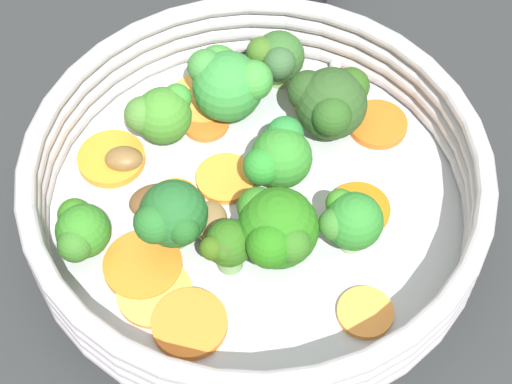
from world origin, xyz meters
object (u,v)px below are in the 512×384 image
object	(u,v)px
carrot_slice_6	(378,124)
broccoli_floret_5	(276,229)
carrot_slice_0	(225,178)
broccoli_floret_0	(172,217)
carrot_slice_3	(202,99)
broccoli_floret_8	(224,245)
broccoli_floret_4	(227,82)
carrot_slice_7	(175,200)
carrot_slice_11	(143,265)
broccoli_floret_7	(330,102)
broccoli_floret_9	(161,114)
carrot_slice_2	(206,123)
mushroom_piece_1	(210,221)
carrot_slice_8	(359,209)
broccoli_floret_3	(277,58)
mushroom_piece_2	(155,201)
carrot_slice_5	(190,324)
carrot_slice_12	(326,98)
mushroom_piece_0	(121,164)
skillet	(256,212)
broccoli_floret_1	(350,221)
carrot_slice_9	(365,313)
carrot_slice_4	(279,218)
broccoli_floret_2	(280,156)
broccoli_floret_6	(81,231)
carrot_slice_1	(108,164)

from	to	relation	value
carrot_slice_6	broccoli_floret_5	world-z (taller)	broccoli_floret_5
carrot_slice_0	broccoli_floret_0	world-z (taller)	broccoli_floret_0
carrot_slice_3	broccoli_floret_8	bearing A→B (deg)	118.26
broccoli_floret_4	carrot_slice_7	bearing A→B (deg)	87.03
carrot_slice_11	carrot_slice_0	bearing A→B (deg)	-106.80
broccoli_floret_7	broccoli_floret_9	distance (m)	0.11
carrot_slice_2	mushroom_piece_1	bearing A→B (deg)	114.09
carrot_slice_8	broccoli_floret_5	bearing A→B (deg)	51.12
carrot_slice_6	broccoli_floret_3	size ratio (longest dim) A/B	0.92
broccoli_floret_8	mushroom_piece_2	size ratio (longest dim) A/B	1.18
carrot_slice_5	carrot_slice_6	xyz separation A→B (m)	(-0.06, -0.18, -0.00)
carrot_slice_2	broccoli_floret_8	bearing A→B (deg)	118.20
carrot_slice_6	mushroom_piece_1	xyz separation A→B (m)	(0.07, 0.11, 0.00)
carrot_slice_7	carrot_slice_12	xyz separation A→B (m)	(-0.06, -0.11, 0.00)
broccoli_floret_7	mushroom_piece_0	bearing A→B (deg)	34.25
broccoli_floret_0	carrot_slice_7	bearing A→B (deg)	-65.58
broccoli_floret_8	mushroom_piece_0	size ratio (longest dim) A/B	1.57
broccoli_floret_3	broccoli_floret_7	world-z (taller)	broccoli_floret_7
skillet	carrot_slice_11	size ratio (longest dim) A/B	5.68
carrot_slice_5	mushroom_piece_2	world-z (taller)	mushroom_piece_2
broccoli_floret_1	broccoli_floret_3	distance (m)	0.13
carrot_slice_0	carrot_slice_9	size ratio (longest dim) A/B	1.15
broccoli_floret_0	carrot_slice_4	bearing A→B (deg)	-144.37
carrot_slice_4	carrot_slice_9	bearing A→B (deg)	147.25
carrot_slice_2	broccoli_floret_5	distance (m)	0.11
carrot_slice_0	carrot_slice_5	size ratio (longest dim) A/B	0.86
broccoli_floret_2	broccoli_floret_4	bearing A→B (deg)	-40.24
skillet	carrot_slice_12	world-z (taller)	carrot_slice_12
carrot_slice_4	mushroom_piece_1	world-z (taller)	mushroom_piece_1
carrot_slice_12	broccoli_floret_1	world-z (taller)	broccoli_floret_1
carrot_slice_0	carrot_slice_5	xyz separation A→B (m)	(-0.02, 0.10, 0.00)
broccoli_floret_6	broccoli_floret_8	bearing A→B (deg)	-166.93
carrot_slice_1	broccoli_floret_7	distance (m)	0.15
carrot_slice_9	broccoli_floret_2	size ratio (longest dim) A/B	0.66
broccoli_floret_2	broccoli_floret_4	distance (m)	0.07
broccoli_floret_7	broccoli_floret_0	bearing A→B (deg)	62.87
carrot_slice_9	carrot_slice_4	bearing A→B (deg)	-32.75
carrot_slice_0	broccoli_floret_8	distance (m)	0.07
carrot_slice_4	broccoli_floret_3	distance (m)	0.11
broccoli_floret_5	broccoli_floret_2	bearing A→B (deg)	-72.89
broccoli_floret_3	mushroom_piece_0	bearing A→B (deg)	56.25
carrot_slice_0	broccoli_floret_2	size ratio (longest dim) A/B	0.76
carrot_slice_0	broccoli_floret_6	distance (m)	0.10
broccoli_floret_2	carrot_slice_7	bearing A→B (deg)	34.83
carrot_slice_7	broccoli_floret_7	distance (m)	0.12
carrot_slice_11	broccoli_floret_3	bearing A→B (deg)	-99.19
broccoli_floret_3	carrot_slice_8	bearing A→B (deg)	135.90
carrot_slice_4	carrot_slice_11	bearing A→B (deg)	42.58
broccoli_floret_9	carrot_slice_5	bearing A→B (deg)	119.78
skillet	carrot_slice_6	size ratio (longest dim) A/B	6.82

